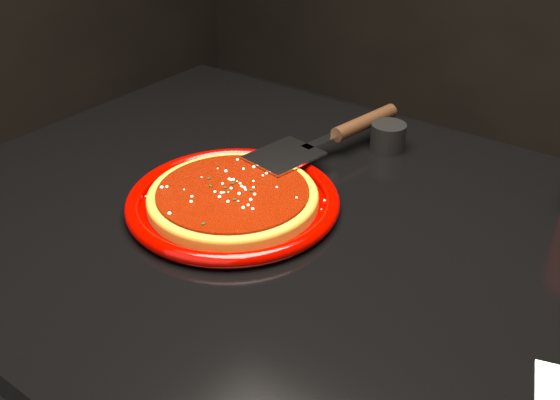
# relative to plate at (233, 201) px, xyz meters

# --- Properties ---
(plate) EXTENTS (0.34, 0.34, 0.02)m
(plate) POSITION_rel_plate_xyz_m (0.00, 0.00, 0.00)
(plate) COLOR #6F0200
(plate) RESTS_ON table
(pizza_crust) EXTENTS (0.28, 0.28, 0.01)m
(pizza_crust) POSITION_rel_plate_xyz_m (0.00, 0.00, 0.00)
(pizza_crust) COLOR #8B5F1E
(pizza_crust) RESTS_ON plate
(pizza_crust_rim) EXTENTS (0.28, 0.28, 0.02)m
(pizza_crust_rim) POSITION_rel_plate_xyz_m (0.00, 0.00, 0.01)
(pizza_crust_rim) COLOR #8B5F1E
(pizza_crust_rim) RESTS_ON plate
(pizza_sauce) EXTENTS (0.24, 0.24, 0.01)m
(pizza_sauce) POSITION_rel_plate_xyz_m (0.00, 0.00, 0.01)
(pizza_sauce) COLOR #650F00
(pizza_sauce) RESTS_ON plate
(parmesan_dusting) EXTENTS (0.21, 0.21, 0.01)m
(parmesan_dusting) POSITION_rel_plate_xyz_m (0.00, 0.00, 0.02)
(parmesan_dusting) COLOR #FDF2C7
(parmesan_dusting) RESTS_ON plate
(basil_flecks) EXTENTS (0.19, 0.19, 0.00)m
(basil_flecks) POSITION_rel_plate_xyz_m (0.00, 0.00, 0.02)
(basil_flecks) COLOR black
(basil_flecks) RESTS_ON plate
(pizza_server) EXTENTS (0.16, 0.37, 0.03)m
(pizza_server) POSITION_rel_plate_xyz_m (0.03, 0.21, 0.03)
(pizza_server) COLOR silver
(pizza_server) RESTS_ON plate
(ramekin) EXTENTS (0.06, 0.06, 0.04)m
(ramekin) POSITION_rel_plate_xyz_m (0.09, 0.30, 0.01)
(ramekin) COLOR black
(ramekin) RESTS_ON table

